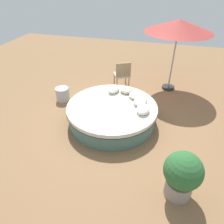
# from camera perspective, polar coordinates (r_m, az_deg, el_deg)

# --- Properties ---
(ground_plane) EXTENTS (16.00, 16.00, 0.00)m
(ground_plane) POSITION_cam_1_polar(r_m,az_deg,el_deg) (5.85, -0.00, -2.59)
(ground_plane) COLOR olive
(round_bed) EXTENTS (2.47, 2.47, 0.54)m
(round_bed) POSITION_cam_1_polar(r_m,az_deg,el_deg) (5.68, -0.00, -0.39)
(round_bed) COLOR #4C726B
(round_bed) RESTS_ON ground_plane
(throw_pillow_0) EXTENTS (0.48, 0.33, 0.18)m
(throw_pillow_0) POSITION_cam_1_polar(r_m,az_deg,el_deg) (5.29, 8.65, 0.79)
(throw_pillow_0) COLOR white
(throw_pillow_0) RESTS_ON round_bed
(throw_pillow_1) EXTENTS (0.53, 0.36, 0.17)m
(throw_pillow_1) POSITION_cam_1_polar(r_m,az_deg,el_deg) (5.61, 7.96, 2.97)
(throw_pillow_1) COLOR beige
(throw_pillow_1) RESTS_ON round_bed
(throw_pillow_2) EXTENTS (0.46, 0.39, 0.15)m
(throw_pillow_2) POSITION_cam_1_polar(r_m,az_deg,el_deg) (5.91, 6.67, 4.74)
(throw_pillow_2) COLOR beige
(throw_pillow_2) RESTS_ON round_bed
(throw_pillow_3) EXTENTS (0.41, 0.37, 0.16)m
(throw_pillow_3) POSITION_cam_1_polar(r_m,az_deg,el_deg) (6.14, 4.06, 6.21)
(throw_pillow_3) COLOR beige
(throw_pillow_3) RESTS_ON round_bed
(throw_pillow_4) EXTENTS (0.49, 0.32, 0.17)m
(throw_pillow_4) POSITION_cam_1_polar(r_m,az_deg,el_deg) (6.15, 0.43, 6.42)
(throw_pillow_4) COLOR beige
(throw_pillow_4) RESTS_ON round_bed
(patio_chair) EXTENTS (0.68, 0.69, 0.98)m
(patio_chair) POSITION_cam_1_polar(r_m,az_deg,el_deg) (7.35, 2.92, 10.79)
(patio_chair) COLOR #997A56
(patio_chair) RESTS_ON ground_plane
(patio_umbrella) EXTENTS (2.11, 2.11, 2.34)m
(patio_umbrella) POSITION_cam_1_polar(r_m,az_deg,el_deg) (7.06, 18.16, 21.75)
(patio_umbrella) COLOR #262628
(patio_umbrella) RESTS_ON ground_plane
(planter) EXTENTS (0.70, 0.70, 1.02)m
(planter) POSITION_cam_1_polar(r_m,az_deg,el_deg) (4.01, 18.97, -16.14)
(planter) COLOR gray
(planter) RESTS_ON ground_plane
(side_table) EXTENTS (0.43, 0.43, 0.44)m
(side_table) POSITION_cam_1_polar(r_m,az_deg,el_deg) (6.89, -13.61, 4.86)
(side_table) COLOR #B7B7BC
(side_table) RESTS_ON ground_plane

